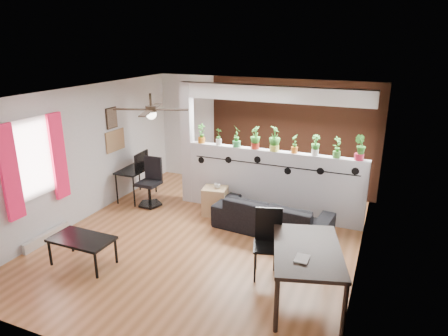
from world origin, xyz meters
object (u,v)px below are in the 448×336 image
Objects in this scene: folding_chair at (268,237)px; dining_table at (307,254)px; sofa at (272,216)px; computer_desk at (136,171)px; cube_shelf at (215,201)px; potted_plant_5 at (295,143)px; coffee_table at (82,241)px; ceiling_fan at (151,111)px; potted_plant_8 at (360,147)px; potted_plant_6 at (316,145)px; office_chair at (151,185)px; potted_plant_1 at (219,136)px; cup at (217,186)px; potted_plant_0 at (201,133)px; potted_plant_7 at (337,146)px; potted_plant_2 at (237,135)px; potted_plant_4 at (275,138)px; potted_plant_3 at (255,137)px.

dining_table is at bearing -33.00° from folding_chair.
computer_desk is (-3.26, 0.38, 0.34)m from sofa.
cube_shelf is at bearing -6.45° from sofa.
coffee_table is (-2.62, -3.01, -1.13)m from potted_plant_5.
ceiling_fan reaches higher than potted_plant_8.
ceiling_fan reaches higher than potted_plant_6.
dining_table is (2.82, -0.75, -1.61)m from ceiling_fan.
potted_plant_5 is 0.37× the size of computer_desk.
potted_plant_8 reaches higher than computer_desk.
office_chair is at bearing 173.60° from cube_shelf.
potted_plant_1 reaches higher than office_chair.
office_chair is (-1.46, -0.10, 0.17)m from cube_shelf.
computer_desk is at bearing 107.16° from coffee_table.
computer_desk is (-2.03, 0.12, 0.02)m from cup.
potted_plant_0 is at bearing 180.00° from potted_plant_8.
potted_plant_7 reaches higher than coffee_table.
folding_chair is at bearing -26.24° from computer_desk.
dining_table is at bearing 123.95° from sofa.
coffee_table is (-1.43, -3.01, -1.17)m from potted_plant_2.
dining_table is (1.01, -1.83, 0.41)m from sofa.
ceiling_fan is 2.75m from folding_chair.
potted_plant_4 is 0.85× the size of cube_shelf.
potted_plant_7 is at bearing 0.00° from potted_plant_1.
potted_plant_5 is 0.18× the size of sofa.
ceiling_fan is 2.00m from potted_plant_1.
potted_plant_0 is 2.77m from potted_plant_7.
cup is at bearing 64.85° from coffee_table.
dining_table is (2.40, -2.55, -0.83)m from potted_plant_1.
ceiling_fan is 2.49m from cube_shelf.
cup is 0.12× the size of coffee_table.
computer_desk is (-2.66, -0.34, -0.95)m from potted_plant_3.
cube_shelf is (0.51, -0.46, -1.28)m from potted_plant_0.
computer_desk is (-1.47, -0.34, -0.93)m from potted_plant_0.
potted_plant_2 is at bearing -30.56° from sofa.
potted_plant_8 is (3.16, -0.00, 0.02)m from potted_plant_0.
potted_plant_6 is at bearing 83.48° from folding_chair.
potted_plant_0 is 0.71× the size of cube_shelf.
potted_plant_4 is 1.26× the size of potted_plant_6.
potted_plant_1 is 2.90× the size of cup.
potted_plant_6 is at bearing 99.55° from dining_table.
potted_plant_0 is at bearing 180.00° from potted_plant_7.
potted_plant_6 is at bearing 9.54° from office_chair.
potted_plant_7 is 2.40m from folding_chair.
cube_shelf is 2.01m from computer_desk.
dining_table is (4.27, -2.21, 0.07)m from computer_desk.
potted_plant_3 reaches higher than potted_plant_5.
cup is (-0.23, -0.46, -0.96)m from potted_plant_2.
dining_table is at bearing -43.02° from cup.
potted_plant_4 is 3.98× the size of cup.
potted_plant_0 is 3.35× the size of cup.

